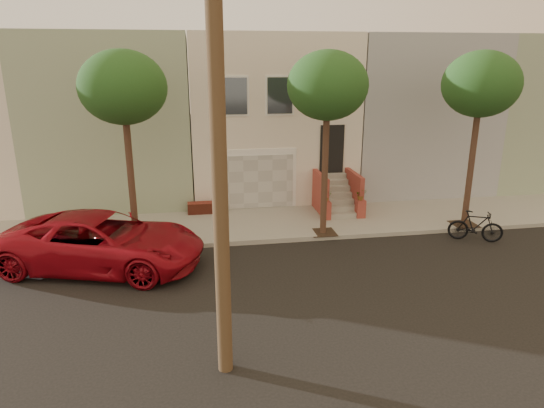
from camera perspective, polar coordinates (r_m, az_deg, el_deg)
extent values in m
plane|color=black|center=(13.64, 6.32, -9.89)|extent=(90.00, 90.00, 0.00)
cube|color=gray|center=(18.41, 1.89, -2.26)|extent=(40.00, 3.70, 0.15)
cube|color=beige|center=(23.28, -0.87, 10.85)|extent=(7.00, 8.00, 7.00)
cube|color=#8BA182|center=(23.27, -17.94, 10.04)|extent=(6.50, 8.00, 7.00)
cube|color=#919398|center=(25.19, 14.90, 10.76)|extent=(6.50, 8.00, 7.00)
cube|color=#8BA182|center=(28.46, 27.13, 10.15)|extent=(6.50, 8.00, 7.00)
cube|color=white|center=(19.66, -1.71, 3.02)|extent=(3.20, 0.12, 2.50)
cube|color=#BBBBB6|center=(19.62, -1.68, 2.70)|extent=(2.90, 0.06, 2.20)
cube|color=gray|center=(18.23, -0.88, -2.17)|extent=(3.20, 3.70, 0.02)
cube|color=maroon|center=(19.47, -7.98, -0.43)|extent=(1.40, 0.45, 0.44)
cube|color=black|center=(20.00, 7.17, 6.51)|extent=(1.00, 0.06, 2.00)
cube|color=#3F4751|center=(18.98, -4.54, 12.73)|extent=(1.00, 0.06, 1.40)
cube|color=white|center=(19.00, -4.55, 12.74)|extent=(1.15, 0.05, 1.55)
cube|color=#3F4751|center=(19.22, 0.95, 12.83)|extent=(1.00, 0.06, 1.40)
cube|color=white|center=(19.24, 0.94, 12.84)|extent=(1.15, 0.05, 1.55)
cube|color=#3F4751|center=(19.62, 6.26, 12.82)|extent=(1.00, 0.06, 1.40)
cube|color=white|center=(19.64, 6.25, 12.83)|extent=(1.15, 0.05, 1.55)
cube|color=gray|center=(18.91, 8.43, -1.35)|extent=(1.20, 0.28, 0.20)
cube|color=gray|center=(19.11, 8.21, -0.52)|extent=(1.20, 0.28, 0.20)
cube|color=gray|center=(19.30, 7.99, 0.29)|extent=(1.20, 0.28, 0.20)
cube|color=gray|center=(19.50, 7.77, 1.09)|extent=(1.20, 0.28, 0.20)
cube|color=gray|center=(19.71, 7.56, 1.87)|extent=(1.20, 0.28, 0.20)
cube|color=gray|center=(19.92, 7.35, 2.63)|extent=(1.20, 0.28, 0.20)
cube|color=gray|center=(20.13, 7.15, 3.38)|extent=(1.20, 0.28, 0.20)
cube|color=brown|center=(19.29, 5.79, 1.28)|extent=(0.18, 1.96, 1.60)
cube|color=brown|center=(19.69, 9.73, 1.45)|extent=(0.18, 1.96, 1.60)
cube|color=brown|center=(18.60, 6.45, -0.78)|extent=(0.35, 0.35, 0.70)
imported|color=#1E4F1C|center=(18.44, 6.51, 0.92)|extent=(0.40, 0.35, 0.45)
cube|color=brown|center=(19.02, 10.51, -0.56)|extent=(0.35, 0.35, 0.70)
imported|color=#1E4F1C|center=(18.86, 10.61, 1.11)|extent=(0.41, 0.35, 0.45)
cube|color=#2D2116|center=(16.83, -15.86, -4.54)|extent=(0.90, 0.90, 0.02)
cylinder|color=#382319|center=(16.20, -16.45, 2.38)|extent=(0.22, 0.22, 4.20)
ellipsoid|color=#1E4F1C|center=(15.75, -17.39, 13.17)|extent=(2.70, 2.57, 2.29)
cube|color=#2D2116|center=(17.28, 6.09, -3.39)|extent=(0.90, 0.90, 0.02)
cylinder|color=#382319|center=(16.66, 6.32, 3.38)|extent=(0.22, 0.22, 4.20)
ellipsoid|color=#1E4F1C|center=(16.22, 6.67, 13.90)|extent=(2.70, 2.57, 2.29)
cube|color=#2D2116|center=(19.43, 21.95, -2.24)|extent=(0.90, 0.90, 0.02)
cylinder|color=#382319|center=(18.89, 22.65, 3.78)|extent=(0.22, 0.22, 4.20)
ellipsoid|color=#1E4F1C|center=(18.50, 23.74, 13.00)|extent=(2.70, 2.57, 2.29)
cylinder|color=#4E3824|center=(8.57, -6.51, 9.20)|extent=(0.30, 0.30, 10.00)
imported|color=maroon|center=(15.33, -19.63, -4.26)|extent=(6.63, 4.41, 1.69)
imported|color=black|center=(18.11, 23.17, -2.43)|extent=(1.87, 1.24, 1.10)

